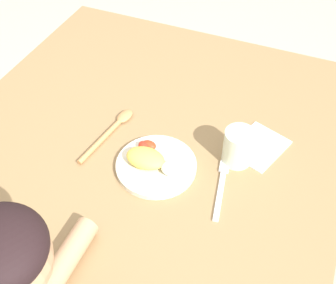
{
  "coord_description": "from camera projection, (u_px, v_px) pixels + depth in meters",
  "views": [
    {
      "loc": [
        0.36,
        -0.76,
        1.56
      ],
      "look_at": [
        0.07,
        -0.06,
        0.77
      ],
      "focal_mm": 45.78,
      "sensor_mm": 36.0,
      "label": 1
    }
  ],
  "objects": [
    {
      "name": "ground_plane",
      "position": [
        158.0,
        261.0,
        1.71
      ],
      "size": [
        8.0,
        8.0,
        0.0
      ],
      "primitive_type": "plane",
      "color": "#B7AD9C"
    },
    {
      "name": "dining_table",
      "position": [
        154.0,
        157.0,
        1.26
      ],
      "size": [
        1.03,
        1.0,
        0.75
      ],
      "color": "olive",
      "rests_on": "ground_plane"
    },
    {
      "name": "plate",
      "position": [
        154.0,
        163.0,
        1.06
      ],
      "size": [
        0.2,
        0.2,
        0.05
      ],
      "color": "silver",
      "rests_on": "dining_table"
    },
    {
      "name": "fork",
      "position": [
        221.0,
        184.0,
        1.03
      ],
      "size": [
        0.06,
        0.21,
        0.01
      ],
      "rotation": [
        0.0,
        0.0,
        1.75
      ],
      "color": "silver",
      "rests_on": "dining_table"
    },
    {
      "name": "spoon",
      "position": [
        112.0,
        129.0,
        1.15
      ],
      "size": [
        0.06,
        0.23,
        0.02
      ],
      "rotation": [
        0.0,
        0.0,
        1.43
      ],
      "color": "#BA824E",
      "rests_on": "dining_table"
    },
    {
      "name": "drinking_cup",
      "position": [
        238.0,
        147.0,
        1.05
      ],
      "size": [
        0.08,
        0.08,
        0.1
      ],
      "primitive_type": "cylinder",
      "color": "silver",
      "rests_on": "dining_table"
    },
    {
      "name": "napkin",
      "position": [
        258.0,
        146.0,
        1.11
      ],
      "size": [
        0.16,
        0.17,
        0.0
      ],
      "primitive_type": "cube",
      "rotation": [
        0.0,
        0.0,
        -0.34
      ],
      "color": "white",
      "rests_on": "dining_table"
    }
  ]
}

